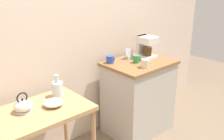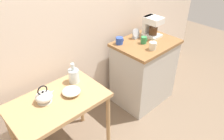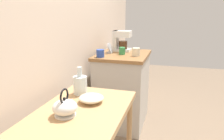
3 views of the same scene
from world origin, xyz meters
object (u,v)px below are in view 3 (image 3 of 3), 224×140
(teakettle, at_px, (65,107))
(coffee_maker, at_px, (121,40))
(mug_tall_green, at_px, (122,51))
(mug_blue, at_px, (100,53))
(mug_small_cream, at_px, (136,52))
(table_clock, at_px, (110,49))
(glass_carafe_vase, at_px, (80,84))
(bowl_stoneware, at_px, (91,98))

(teakettle, bearing_deg, coffee_maker, 1.79)
(mug_tall_green, xyz_separation_m, mug_blue, (-0.23, 0.19, -0.00))
(coffee_maker, xyz_separation_m, mug_tall_green, (-0.24, -0.08, -0.10))
(mug_small_cream, xyz_separation_m, mug_blue, (-0.18, 0.37, -0.00))
(teakettle, height_order, table_clock, table_clock)
(mug_blue, bearing_deg, mug_small_cream, -63.99)
(teakettle, xyz_separation_m, mug_tall_green, (1.36, -0.03, 0.13))
(table_clock, bearing_deg, mug_tall_green, -103.12)
(coffee_maker, bearing_deg, teakettle, -178.21)
(table_clock, bearing_deg, glass_carafe_vase, -176.36)
(bowl_stoneware, distance_m, mug_tall_green, 1.13)
(coffee_maker, bearing_deg, bowl_stoneware, -174.80)
(bowl_stoneware, xyz_separation_m, mug_small_cream, (1.07, -0.13, 0.16))
(mug_small_cream, height_order, mug_tall_green, mug_small_cream)
(bowl_stoneware, xyz_separation_m, table_clock, (1.16, 0.21, 0.17))
(table_clock, bearing_deg, coffee_maker, -22.80)
(coffee_maker, relative_size, table_clock, 2.02)
(bowl_stoneware, height_order, glass_carafe_vase, glass_carafe_vase)
(glass_carafe_vase, height_order, mug_small_cream, mug_small_cream)
(bowl_stoneware, bearing_deg, mug_tall_green, 2.21)
(mug_small_cream, bearing_deg, coffee_maker, 41.80)
(coffee_maker, distance_m, mug_blue, 0.49)
(glass_carafe_vase, xyz_separation_m, mug_small_cream, (0.93, -0.28, 0.12))
(mug_small_cream, relative_size, mug_blue, 0.99)
(glass_carafe_vase, bearing_deg, mug_blue, 7.05)
(mug_blue, bearing_deg, teakettle, -171.80)
(coffee_maker, bearing_deg, mug_blue, 166.48)
(coffee_maker, bearing_deg, mug_tall_green, -161.46)
(teakettle, height_order, glass_carafe_vase, glass_carafe_vase)
(bowl_stoneware, distance_m, table_clock, 1.19)
(coffee_maker, bearing_deg, glass_carafe_vase, 179.08)
(table_clock, bearing_deg, teakettle, -174.50)
(bowl_stoneware, xyz_separation_m, mug_blue, (0.89, 0.24, 0.16))
(mug_tall_green, bearing_deg, mug_blue, 139.93)
(mug_blue, bearing_deg, table_clock, -6.01)
(teakettle, height_order, mug_tall_green, mug_tall_green)
(bowl_stoneware, bearing_deg, coffee_maker, 5.20)
(teakettle, relative_size, glass_carafe_vase, 0.87)
(bowl_stoneware, relative_size, coffee_maker, 0.69)
(glass_carafe_vase, bearing_deg, bowl_stoneware, -133.58)
(table_clock, bearing_deg, mug_blue, 173.99)
(coffee_maker, height_order, mug_tall_green, coffee_maker)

